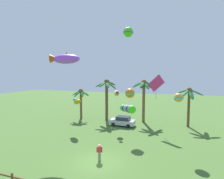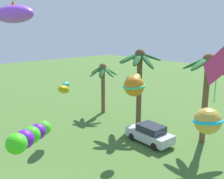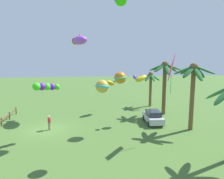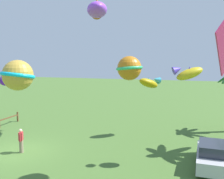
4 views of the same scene
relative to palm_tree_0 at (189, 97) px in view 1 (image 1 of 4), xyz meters
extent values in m
plane|color=#476B2D|center=(-8.78, -14.86, -4.67)|extent=(120.00, 120.00, 0.00)
cylinder|color=brown|center=(0.01, -0.01, -1.81)|extent=(0.39, 0.39, 5.71)
ellipsoid|color=#2D7033|center=(1.01, 0.04, 0.69)|extent=(2.14, 0.73, 1.14)
ellipsoid|color=#2D7033|center=(0.25, 0.99, 0.75)|extent=(1.10, 2.23, 1.02)
ellipsoid|color=#2D7033|center=(-0.88, 0.50, 0.75)|extent=(2.17, 1.60, 1.03)
ellipsoid|color=#2D7033|center=(-0.63, -0.66, 0.53)|extent=(1.83, 1.84, 1.43)
ellipsoid|color=#2D7033|center=(0.21, -0.84, 0.46)|extent=(1.04, 1.97, 1.57)
sphere|color=brown|center=(0.01, -0.01, 1.04)|extent=(0.73, 0.73, 0.73)
cylinder|color=brown|center=(-13.30, -0.12, -1.30)|extent=(0.50, 0.50, 6.73)
ellipsoid|color=#1E5623|center=(-12.41, -0.20, 1.52)|extent=(1.99, 0.79, 1.54)
ellipsoid|color=#1E5623|center=(-12.75, 0.76, 1.79)|extent=(1.67, 2.18, 1.03)
ellipsoid|color=#1E5623|center=(-13.54, 0.81, 1.63)|extent=(1.12, 2.15, 1.34)
ellipsoid|color=#1E5623|center=(-14.17, 0.41, 1.75)|extent=(2.16, 1.64, 1.11)
ellipsoid|color=#1E5623|center=(-14.14, -0.66, 1.70)|extent=(2.11, 1.67, 1.21)
ellipsoid|color=#1E5623|center=(-13.61, -1.09, 1.73)|extent=(1.25, 2.22, 1.16)
ellipsoid|color=#1E5623|center=(-12.83, -0.99, 1.68)|extent=(1.54, 2.14, 1.25)
sphere|color=brown|center=(-13.30, -0.12, 2.06)|extent=(0.95, 0.95, 0.95)
cylinder|color=brown|center=(-6.95, 0.56, -1.30)|extent=(0.47, 0.47, 6.74)
ellipsoid|color=#1E5623|center=(-6.10, 0.56, 1.49)|extent=(1.87, 0.63, 1.60)
ellipsoid|color=#1E5623|center=(-6.33, 1.39, 1.81)|extent=(1.78, 2.10, 1.01)
ellipsoid|color=#1E5623|center=(-7.29, 1.36, 1.53)|extent=(1.33, 2.01, 1.54)
ellipsoid|color=#1E5623|center=(-7.84, 1.06, 1.80)|extent=(2.18, 1.60, 1.03)
ellipsoid|color=#1E5623|center=(-7.88, 0.28, 1.68)|extent=(2.16, 1.18, 1.26)
ellipsoid|color=#1E5623|center=(-7.07, -0.45, 1.77)|extent=(0.87, 2.20, 1.09)
ellipsoid|color=#1E5623|center=(-6.44, -0.24, 1.63)|extent=(1.60, 2.04, 1.36)
sphere|color=brown|center=(-6.95, 0.56, 2.08)|extent=(0.89, 0.89, 0.89)
cylinder|color=brown|center=(-18.13, -0.53, -2.13)|extent=(0.42, 0.42, 5.07)
ellipsoid|color=#236028|center=(-17.38, -0.45, -0.02)|extent=(1.68, 0.68, 1.24)
ellipsoid|color=#236028|center=(-17.63, 0.06, 0.01)|extent=(1.47, 1.60, 1.19)
ellipsoid|color=#236028|center=(-18.26, 0.19, -0.06)|extent=(0.80, 1.65, 1.31)
ellipsoid|color=#236028|center=(-18.87, -0.21, 0.07)|extent=(1.78, 1.15, 1.08)
ellipsoid|color=#236028|center=(-18.89, -0.73, 0.03)|extent=(1.77, 0.93, 1.14)
ellipsoid|color=#236028|center=(-18.43, -1.20, -0.05)|extent=(1.12, 1.67, 1.29)
ellipsoid|color=#236028|center=(-17.65, -1.10, -0.03)|extent=(1.44, 1.58, 1.25)
sphere|color=brown|center=(-18.13, -0.53, 0.40)|extent=(0.79, 0.79, 0.79)
cube|color=brown|center=(-13.26, -20.17, -4.19)|extent=(0.12, 0.12, 0.95)
cube|color=#BCBCC1|center=(-9.74, -2.74, -4.07)|extent=(3.96, 1.85, 0.70)
cube|color=#282D38|center=(-9.59, -2.75, -3.44)|extent=(2.09, 1.58, 0.56)
cylinder|color=black|center=(-10.98, -3.47, -4.37)|extent=(0.61, 0.20, 0.60)
cylinder|color=black|center=(-10.92, -1.91, -4.37)|extent=(0.61, 0.20, 0.60)
cylinder|color=black|center=(-8.57, -3.57, -4.37)|extent=(0.61, 0.20, 0.60)
cylinder|color=black|center=(-8.50, -2.01, -4.37)|extent=(0.61, 0.20, 0.60)
cylinder|color=gray|center=(-8.70, -14.56, -4.25)|extent=(0.26, 0.26, 0.84)
cube|color=#B72D33|center=(-8.70, -14.56, -3.56)|extent=(0.44, 0.35, 0.54)
sphere|color=beige|center=(-8.70, -14.56, -3.18)|extent=(0.21, 0.21, 0.21)
cylinder|color=#B72D33|center=(-8.91, -14.64, -3.61)|extent=(0.09, 0.09, 0.52)
cylinder|color=#B72D33|center=(-8.48, -14.48, -3.61)|extent=(0.09, 0.09, 0.52)
sphere|color=#C57317|center=(-7.55, -7.07, 1.00)|extent=(1.23, 1.23, 1.23)
torus|color=#34C678|center=(-7.55, -7.07, 1.00)|extent=(1.78, 1.78, 0.27)
sphere|color=gold|center=(-1.73, -9.36, 0.96)|extent=(0.99, 0.99, 0.99)
torus|color=#10BCE8|center=(-1.73, -9.36, 0.96)|extent=(1.45, 1.45, 0.29)
ellipsoid|color=gold|center=(-10.22, -4.15, 0.62)|extent=(1.32, 1.85, 1.08)
cone|color=#5139CA|center=(-9.97, -4.82, 0.86)|extent=(0.69, 0.78, 0.64)
cone|color=#5139CA|center=(-10.22, -4.15, 0.88)|extent=(0.41, 0.41, 0.32)
sphere|color=#3ADA1B|center=(-5.56, -14.96, 0.50)|extent=(0.72, 0.72, 0.72)
sphere|color=#631CCE|center=(-5.86, -14.56, 0.44)|extent=(0.69, 0.69, 0.69)
sphere|color=#3ADA1B|center=(-6.16, -14.15, 0.39)|extent=(0.66, 0.66, 0.66)
sphere|color=#631CCE|center=(-6.46, -13.75, 0.33)|extent=(0.64, 0.64, 0.64)
sphere|color=#3ADA1B|center=(-6.76, -13.35, 0.27)|extent=(0.61, 0.61, 0.61)
sphere|color=#32D60F|center=(-7.85, -6.99, 8.68)|extent=(1.23, 1.23, 1.23)
torus|color=purple|center=(-7.85, -6.99, 8.68)|extent=(1.91, 1.91, 0.31)
cube|color=#C32C61|center=(-4.64, -2.82, 2.12)|extent=(2.42, 1.15, 2.57)
cylinder|color=#30BE94|center=(-4.64, -2.82, 0.62)|extent=(0.06, 0.06, 1.71)
ellipsoid|color=#B2950B|center=(-15.08, -7.27, -0.47)|extent=(1.97, 1.92, 1.15)
cone|color=teal|center=(-15.66, -6.73, -0.22)|extent=(0.90, 0.89, 0.71)
cone|color=teal|center=(-15.08, -7.27, -0.18)|extent=(0.50, 0.50, 0.36)
ellipsoid|color=#9E44E9|center=(-14.16, -11.21, 5.20)|extent=(3.45, 2.55, 1.21)
cone|color=#B24A0B|center=(-15.45, -11.71, 5.24)|extent=(1.29, 1.27, 1.01)
cone|color=#B24A0B|center=(-14.16, -11.21, 5.70)|extent=(0.79, 0.79, 0.63)
camera|label=1|loc=(-2.27, -29.92, 3.52)|focal=29.41mm
camera|label=2|loc=(2.46, -17.91, 4.21)|focal=40.94mm
camera|label=3|loc=(13.98, -10.54, 3.19)|focal=34.21mm
camera|label=4|loc=(5.38, -4.03, 1.52)|focal=41.91mm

